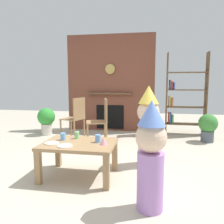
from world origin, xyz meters
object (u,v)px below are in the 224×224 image
Objects in this scene: paper_plate_rear at (52,143)px; potted_plant_tall at (208,126)px; birthday_cake_slice at (104,141)px; paper_cup_near_left at (77,135)px; paper_plate_front at (65,146)px; bookshelf at (183,97)px; coffee_table at (79,148)px; child_in_pink at (148,124)px; potted_plant_short at (46,119)px; dining_chair_middle at (101,118)px; paper_cup_center at (63,137)px; paper_cup_near_right at (98,138)px; child_with_cone_hat at (151,153)px; dining_chair_left at (76,116)px.

paper_plate_rear is 0.30× the size of potted_plant_tall.
paper_cup_near_left is at bearing 151.22° from birthday_cake_slice.
paper_plate_front is 1.02× the size of paper_plate_rear.
paper_plate_front is at bearing -133.57° from potted_plant_tall.
coffee_table is at bearing -120.79° from bookshelf.
paper_plate_front is 0.23m from paper_plate_rear.
child_in_pink reaches higher than potted_plant_short.
potted_plant_short is (-1.41, 1.94, -0.13)m from paper_cup_near_left.
potted_plant_short is at bearing -36.92° from dining_chair_middle.
paper_cup_center reaches higher than coffee_table.
paper_cup_near_right is 0.08× the size of child_in_pink.
paper_cup_center is (-0.49, 0.03, -0.00)m from paper_cup_near_right.
dining_chair_middle reaches higher than potted_plant_tall.
coffee_table is at bearing -134.54° from potted_plant_tall.
paper_cup_near_left is 0.98× the size of paper_cup_near_right.
dining_chair_middle is at bearing -20.60° from potted_plant_short.
potted_plant_short is (-1.74, 2.08, -0.13)m from paper_cup_near_right.
child_with_cone_hat reaches higher than paper_cup_center.
child_with_cone_hat is at bearing -45.23° from paper_cup_near_right.
paper_cup_center is at bearing 120.90° from dining_chair_left.
paper_cup_center is at bearing -58.61° from potted_plant_short.
dining_chair_middle is at bearing 92.37° from coffee_table.
bookshelf is 2.08m from dining_chair_middle.
bookshelf reaches higher than dining_chair_middle.
paper_plate_rear is at bearing -163.71° from paper_cup_near_right.
child_with_cone_hat is at bearing -22.57° from paper_plate_rear.
coffee_table is 2.61m from potted_plant_short.
paper_cup_near_left is 0.48m from birthday_cake_slice.
paper_plate_rear is 0.20× the size of dining_chair_left.
potted_plant_short is at bearing -14.62° from child_with_cone_hat.
child_with_cone_hat is at bearing -45.20° from birthday_cake_slice.
paper_cup_center is (-0.25, 0.09, 0.12)m from coffee_table.
child_with_cone_hat is 0.90× the size of child_in_pink.
paper_cup_center is 0.11× the size of dining_chair_left.
coffee_table is 9.48× the size of paper_cup_near_right.
paper_plate_front is at bearing -120.69° from coffee_table.
child_with_cone_hat is at bearing -48.82° from potted_plant_short.
paper_plate_rear is 1.34m from child_with_cone_hat.
potted_plant_tall is (2.07, 2.10, -0.05)m from coffee_table.
birthday_cake_slice is 2.76m from potted_plant_tall.
bookshelf is at bearing 54.61° from paper_cup_center.
child_in_pink is 1.38m from dining_chair_middle.
paper_plate_rear reaches higher than coffee_table.
paper_cup_center is at bearing -125.39° from bookshelf.
potted_plant_tall is (2.16, 1.90, -0.17)m from paper_cup_near_left.
child_with_cone_hat reaches higher than coffee_table.
bookshelf is 3.04m from paper_cup_near_right.
paper_plate_front is at bearing -22.74° from paper_plate_rear.
dining_chair_left is at bearing 117.09° from paper_cup_near_right.
paper_cup_near_left is 0.09× the size of child_with_cone_hat.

